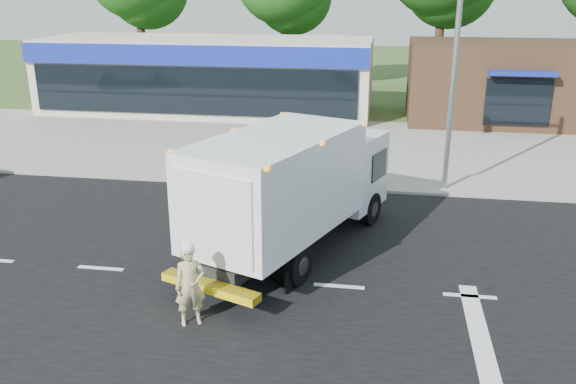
# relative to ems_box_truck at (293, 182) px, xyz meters

# --- Properties ---
(ground) EXTENTS (120.00, 120.00, 0.00)m
(ground) POSITION_rel_ems_box_truck_xyz_m (1.38, -1.83, -1.94)
(ground) COLOR #385123
(ground) RESTS_ON ground
(road_asphalt) EXTENTS (60.00, 14.00, 0.02)m
(road_asphalt) POSITION_rel_ems_box_truck_xyz_m (1.38, -1.83, -1.94)
(road_asphalt) COLOR black
(road_asphalt) RESTS_ON ground
(sidewalk) EXTENTS (60.00, 2.40, 0.12)m
(sidewalk) POSITION_rel_ems_box_truck_xyz_m (1.38, 6.37, -1.88)
(sidewalk) COLOR gray
(sidewalk) RESTS_ON ground
(parking_apron) EXTENTS (60.00, 9.00, 0.02)m
(parking_apron) POSITION_rel_ems_box_truck_xyz_m (1.38, 12.17, -1.93)
(parking_apron) COLOR gray
(parking_apron) RESTS_ON ground
(lane_markings) EXTENTS (55.20, 7.00, 0.01)m
(lane_markings) POSITION_rel_ems_box_truck_xyz_m (2.73, -3.18, -1.92)
(lane_markings) COLOR silver
(lane_markings) RESTS_ON road_asphalt
(ems_box_truck) EXTENTS (4.94, 7.92, 3.37)m
(ems_box_truck) POSITION_rel_ems_box_truck_xyz_m (0.00, 0.00, 0.00)
(ems_box_truck) COLOR black
(ems_box_truck) RESTS_ON ground
(emergency_worker) EXTENTS (0.77, 0.68, 1.88)m
(emergency_worker) POSITION_rel_ems_box_truck_xyz_m (-1.54, -3.97, -1.02)
(emergency_worker) COLOR tan
(emergency_worker) RESTS_ON ground
(retail_strip_mall) EXTENTS (18.00, 6.20, 4.00)m
(retail_strip_mall) POSITION_rel_ems_box_truck_xyz_m (-7.62, 18.10, 0.07)
(retail_strip_mall) COLOR beige
(retail_strip_mall) RESTS_ON ground
(brown_storefront) EXTENTS (10.00, 6.70, 4.00)m
(brown_storefront) POSITION_rel_ems_box_truck_xyz_m (8.38, 18.15, 0.06)
(brown_storefront) COLOR #382316
(brown_storefront) RESTS_ON ground
(traffic_signal_pole) EXTENTS (3.51, 0.25, 8.00)m
(traffic_signal_pole) POSITION_rel_ems_box_truck_xyz_m (3.74, 5.77, 2.98)
(traffic_signal_pole) COLOR gray
(traffic_signal_pole) RESTS_ON ground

